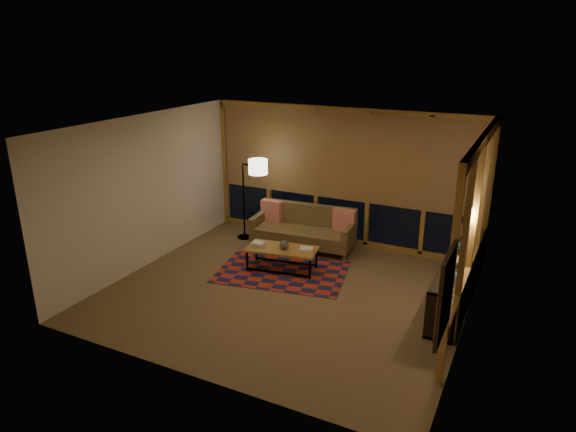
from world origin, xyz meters
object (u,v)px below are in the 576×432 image
at_px(coffee_table, 282,259).
at_px(bookshelf, 457,277).
at_px(sofa, 303,229).
at_px(floor_lamp, 244,198).

relative_size(coffee_table, bookshelf, 0.44).
relative_size(sofa, coffee_table, 1.58).
distance_m(sofa, bookshelf, 3.13).
bearing_deg(coffee_table, sofa, 85.41).
bearing_deg(bookshelf, coffee_table, -174.44).
xyz_separation_m(sofa, bookshelf, (3.03, -0.80, -0.05)).
distance_m(floor_lamp, bookshelf, 4.44).
xyz_separation_m(floor_lamp, bookshelf, (4.35, -0.77, -0.50)).
bearing_deg(floor_lamp, coffee_table, -27.09).
xyz_separation_m(coffee_table, bookshelf, (2.94, 0.29, 0.15)).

